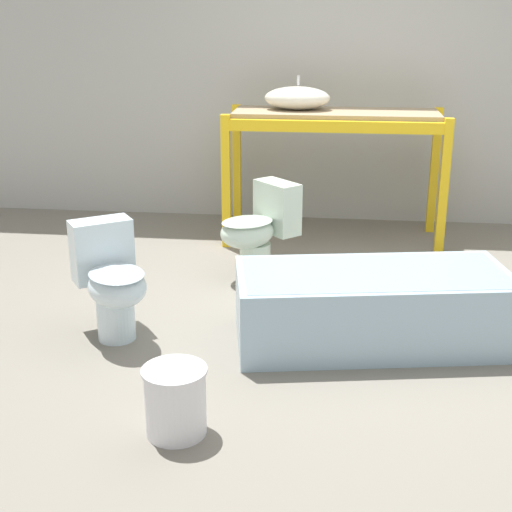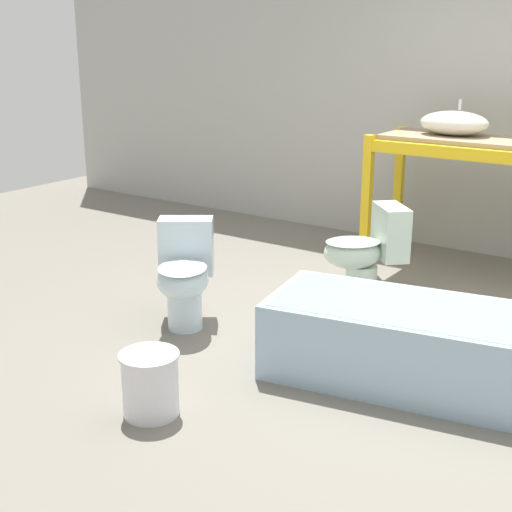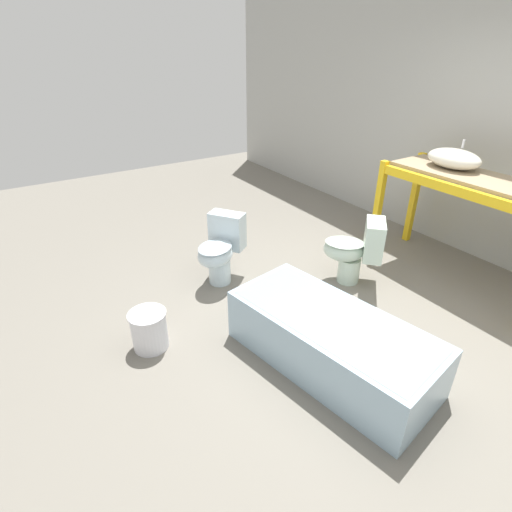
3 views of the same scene
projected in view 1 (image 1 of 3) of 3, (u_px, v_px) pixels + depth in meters
ground_plane at (350, 307)px, 4.78m from camera, size 12.00×12.00×0.00m
warehouse_wall_rear at (356, 44)px, 6.31m from camera, size 10.80×0.08×3.20m
shelving_rack at (335, 134)px, 5.93m from camera, size 1.82×0.70×1.10m
sink_basin at (297, 98)px, 5.91m from camera, size 0.54×0.37×0.27m
bathtub_main at (373, 302)px, 4.21m from camera, size 1.70×0.97×0.44m
toilet_near at (259, 229)px, 5.22m from camera, size 0.66×0.65×0.70m
toilet_far at (112, 279)px, 4.24m from camera, size 0.61×0.67×0.70m
bucket_white at (175, 400)px, 3.31m from camera, size 0.31×0.31×0.33m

